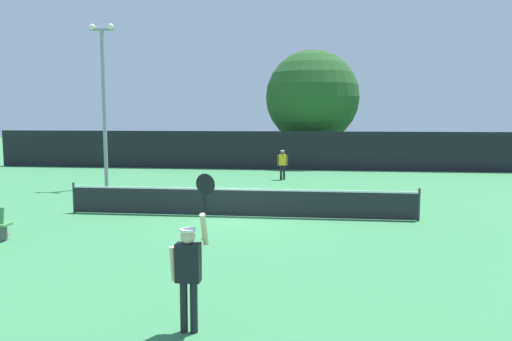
{
  "coord_description": "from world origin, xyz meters",
  "views": [
    {
      "loc": [
        2.51,
        -16.26,
        3.37
      ],
      "look_at": [
        0.18,
        3.3,
        1.22
      ],
      "focal_mm": 34.64,
      "sensor_mm": 36.0,
      "label": 1
    }
  ],
  "objects_px": {
    "parked_car_far": "(406,150)",
    "spare_racket": "(2,235)",
    "tennis_ball": "(202,238)",
    "parked_car_mid": "(243,149)",
    "large_tree": "(312,97)",
    "light_pole": "(104,95)",
    "player_receiving": "(283,162)",
    "parked_car_near": "(178,149)",
    "player_serving": "(189,264)"
  },
  "relations": [
    {
      "from": "parked_car_far",
      "to": "spare_racket",
      "type": "bearing_deg",
      "value": -113.52
    },
    {
      "from": "tennis_ball",
      "to": "parked_car_mid",
      "type": "xyz_separation_m",
      "value": [
        -2.69,
        26.25,
        0.74
      ]
    },
    {
      "from": "spare_racket",
      "to": "large_tree",
      "type": "height_order",
      "value": "large_tree"
    },
    {
      "from": "large_tree",
      "to": "light_pole",
      "type": "bearing_deg",
      "value": -127.86
    },
    {
      "from": "large_tree",
      "to": "parked_car_far",
      "type": "height_order",
      "value": "large_tree"
    },
    {
      "from": "player_receiving",
      "to": "spare_racket",
      "type": "xyz_separation_m",
      "value": [
        -7.09,
        -13.5,
        -0.94
      ]
    },
    {
      "from": "parked_car_near",
      "to": "parked_car_mid",
      "type": "xyz_separation_m",
      "value": [
        5.05,
        1.3,
        0.0
      ]
    },
    {
      "from": "spare_racket",
      "to": "parked_car_mid",
      "type": "xyz_separation_m",
      "value": [
        3.05,
        26.53,
        0.76
      ]
    },
    {
      "from": "spare_racket",
      "to": "parked_car_far",
      "type": "relative_size",
      "value": 0.12
    },
    {
      "from": "parked_car_mid",
      "to": "parked_car_far",
      "type": "distance_m",
      "value": 12.81
    },
    {
      "from": "large_tree",
      "to": "parked_car_near",
      "type": "height_order",
      "value": "large_tree"
    },
    {
      "from": "tennis_ball",
      "to": "parked_car_far",
      "type": "height_order",
      "value": "parked_car_far"
    },
    {
      "from": "tennis_ball",
      "to": "parked_car_mid",
      "type": "height_order",
      "value": "parked_car_mid"
    },
    {
      "from": "player_receiving",
      "to": "tennis_ball",
      "type": "bearing_deg",
      "value": 84.17
    },
    {
      "from": "light_pole",
      "to": "parked_car_far",
      "type": "xyz_separation_m",
      "value": [
        16.97,
        17.08,
        -3.61
      ]
    },
    {
      "from": "light_pole",
      "to": "parked_car_mid",
      "type": "relative_size",
      "value": 1.74
    },
    {
      "from": "player_receiving",
      "to": "tennis_ball",
      "type": "xyz_separation_m",
      "value": [
        -1.35,
        -13.21,
        -0.92
      ]
    },
    {
      "from": "light_pole",
      "to": "large_tree",
      "type": "bearing_deg",
      "value": 52.14
    },
    {
      "from": "tennis_ball",
      "to": "light_pole",
      "type": "height_order",
      "value": "light_pole"
    },
    {
      "from": "parked_car_mid",
      "to": "player_serving",
      "type": "bearing_deg",
      "value": -75.79
    },
    {
      "from": "player_serving",
      "to": "parked_car_near",
      "type": "xyz_separation_m",
      "value": [
        -8.88,
        30.74,
        -0.32
      ]
    },
    {
      "from": "parked_car_mid",
      "to": "large_tree",
      "type": "bearing_deg",
      "value": -31.1
    },
    {
      "from": "large_tree",
      "to": "parked_car_mid",
      "type": "height_order",
      "value": "large_tree"
    },
    {
      "from": "player_serving",
      "to": "parked_car_far",
      "type": "bearing_deg",
      "value": 74.45
    },
    {
      "from": "large_tree",
      "to": "parked_car_mid",
      "type": "distance_m",
      "value": 8.08
    },
    {
      "from": "player_serving",
      "to": "spare_racket",
      "type": "relative_size",
      "value": 4.83
    },
    {
      "from": "spare_racket",
      "to": "parked_car_far",
      "type": "xyz_separation_m",
      "value": [
        15.85,
        26.76,
        0.76
      ]
    },
    {
      "from": "tennis_ball",
      "to": "light_pole",
      "type": "relative_size",
      "value": 0.01
    },
    {
      "from": "tennis_ball",
      "to": "spare_racket",
      "type": "height_order",
      "value": "tennis_ball"
    },
    {
      "from": "light_pole",
      "to": "tennis_ball",
      "type": "bearing_deg",
      "value": -53.86
    },
    {
      "from": "player_serving",
      "to": "parked_car_near",
      "type": "height_order",
      "value": "player_serving"
    },
    {
      "from": "parked_car_near",
      "to": "tennis_ball",
      "type": "bearing_deg",
      "value": -70.81
    },
    {
      "from": "spare_racket",
      "to": "tennis_ball",
      "type": "bearing_deg",
      "value": 2.87
    },
    {
      "from": "parked_car_near",
      "to": "parked_car_far",
      "type": "height_order",
      "value": "same"
    },
    {
      "from": "large_tree",
      "to": "parked_car_far",
      "type": "bearing_deg",
      "value": 32.37
    },
    {
      "from": "player_receiving",
      "to": "spare_racket",
      "type": "distance_m",
      "value": 15.27
    },
    {
      "from": "spare_racket",
      "to": "parked_car_mid",
      "type": "distance_m",
      "value": 26.72
    },
    {
      "from": "large_tree",
      "to": "parked_car_far",
      "type": "relative_size",
      "value": 1.81
    },
    {
      "from": "tennis_ball",
      "to": "parked_car_near",
      "type": "height_order",
      "value": "parked_car_near"
    },
    {
      "from": "player_serving",
      "to": "tennis_ball",
      "type": "relative_size",
      "value": 36.82
    },
    {
      "from": "large_tree",
      "to": "parked_car_mid",
      "type": "relative_size",
      "value": 1.81
    },
    {
      "from": "parked_car_near",
      "to": "parked_car_mid",
      "type": "height_order",
      "value": "same"
    },
    {
      "from": "player_receiving",
      "to": "large_tree",
      "type": "height_order",
      "value": "large_tree"
    },
    {
      "from": "player_receiving",
      "to": "tennis_ball",
      "type": "height_order",
      "value": "player_receiving"
    },
    {
      "from": "player_serving",
      "to": "spare_racket",
      "type": "height_order",
      "value": "player_serving"
    },
    {
      "from": "large_tree",
      "to": "player_receiving",
      "type": "bearing_deg",
      "value": -99.76
    },
    {
      "from": "tennis_ball",
      "to": "parked_car_near",
      "type": "relative_size",
      "value": 0.02
    },
    {
      "from": "player_serving",
      "to": "spare_racket",
      "type": "distance_m",
      "value": 8.88
    },
    {
      "from": "player_receiving",
      "to": "parked_car_near",
      "type": "bearing_deg",
      "value": -52.24
    },
    {
      "from": "player_receiving",
      "to": "tennis_ball",
      "type": "distance_m",
      "value": 13.31
    }
  ]
}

